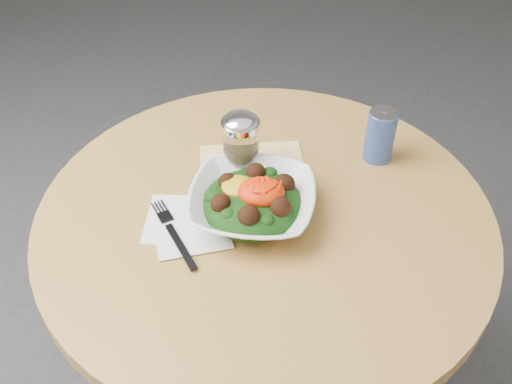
% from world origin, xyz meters
% --- Properties ---
extents(table, '(0.90, 0.90, 0.75)m').
position_xyz_m(table, '(0.00, 0.00, 0.55)').
color(table, black).
rests_on(table, ground).
extents(cloth_napkin, '(0.24, 0.22, 0.00)m').
position_xyz_m(cloth_napkin, '(-0.02, 0.11, 0.75)').
color(cloth_napkin, '#E9A30C').
rests_on(cloth_napkin, table).
extents(paper_napkins, '(0.18, 0.18, 0.00)m').
position_xyz_m(paper_napkins, '(-0.15, -0.04, 0.75)').
color(paper_napkins, white).
rests_on(paper_napkins, table).
extents(salad_bowl, '(0.28, 0.28, 0.09)m').
position_xyz_m(salad_bowl, '(-0.02, -0.01, 0.78)').
color(salad_bowl, white).
rests_on(salad_bowl, table).
extents(fork, '(0.10, 0.19, 0.00)m').
position_xyz_m(fork, '(-0.18, -0.06, 0.76)').
color(fork, black).
rests_on(fork, table).
extents(spice_shaker, '(0.08, 0.08, 0.14)m').
position_xyz_m(spice_shaker, '(-0.05, 0.12, 0.82)').
color(spice_shaker, silver).
rests_on(spice_shaker, table).
extents(beverage_can, '(0.06, 0.06, 0.12)m').
position_xyz_m(beverage_can, '(0.25, 0.16, 0.81)').
color(beverage_can, navy).
rests_on(beverage_can, table).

